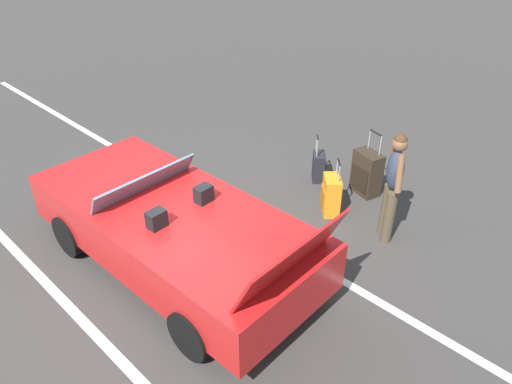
% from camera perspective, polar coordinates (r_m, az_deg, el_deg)
% --- Properties ---
extents(ground_plane, '(80.00, 80.00, 0.00)m').
position_cam_1_polar(ground_plane, '(6.68, -9.27, -8.44)').
color(ground_plane, '#383533').
extents(lot_line_near, '(18.00, 0.12, 0.01)m').
position_cam_1_polar(lot_line_near, '(7.32, -1.37, -3.79)').
color(lot_line_near, silver).
rests_on(lot_line_near, ground_plane).
extents(lot_line_mid, '(18.00, 0.12, 0.01)m').
position_cam_1_polar(lot_line_mid, '(6.22, -19.87, -14.25)').
color(lot_line_mid, silver).
rests_on(lot_line_mid, ground_plane).
extents(convertible_car, '(4.22, 1.90, 1.52)m').
position_cam_1_polar(convertible_car, '(6.45, -10.85, -3.65)').
color(convertible_car, red).
rests_on(convertible_car, ground_plane).
extents(suitcase_large_black, '(0.54, 0.41, 1.09)m').
position_cam_1_polar(suitcase_large_black, '(8.08, 12.99, 2.22)').
color(suitcase_large_black, '#2D2319').
rests_on(suitcase_large_black, ground_plane).
extents(suitcase_medium_bright, '(0.45, 0.45, 0.91)m').
position_cam_1_polar(suitcase_medium_bright, '(7.50, 8.90, -0.37)').
color(suitcase_medium_bright, orange).
rests_on(suitcase_medium_bright, ground_plane).
extents(suitcase_small_carryon, '(0.37, 0.39, 0.82)m').
position_cam_1_polar(suitcase_small_carryon, '(8.37, 7.47, 3.00)').
color(suitcase_small_carryon, black).
rests_on(suitcase_small_carryon, ground_plane).
extents(traveler_person, '(0.48, 0.50, 1.65)m').
position_cam_1_polar(traveler_person, '(6.81, 15.97, 1.13)').
color(traveler_person, '#4C3F2D').
rests_on(traveler_person, ground_plane).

